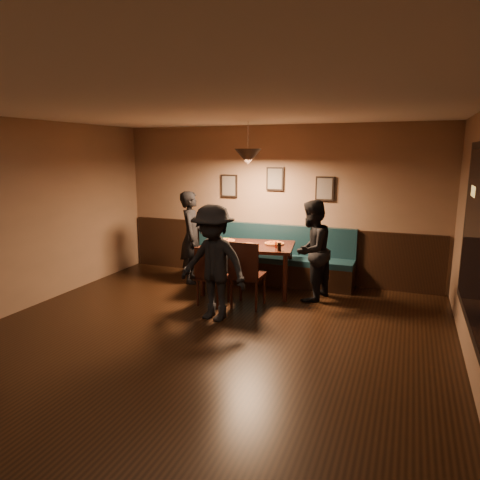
{
  "coord_description": "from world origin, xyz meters",
  "views": [
    {
      "loc": [
        2.29,
        -4.13,
        2.31
      ],
      "look_at": [
        -0.18,
        2.19,
        0.95
      ],
      "focal_mm": 32.61,
      "sensor_mm": 36.0,
      "label": 1
    }
  ],
  "objects_px": {
    "chair_near_right": "(248,274)",
    "soda_glass": "(279,247)",
    "booth_bench": "(270,255)",
    "diner_left": "(192,237)",
    "tabasco_bottle": "(276,244)",
    "dining_table": "(248,268)",
    "chair_near_left": "(213,275)",
    "diner_right": "(311,251)",
    "diner_front": "(213,263)"
  },
  "relations": [
    {
      "from": "chair_near_left",
      "to": "diner_front",
      "type": "bearing_deg",
      "value": -58.62
    },
    {
      "from": "tabasco_bottle",
      "to": "chair_near_right",
      "type": "bearing_deg",
      "value": -112.34
    },
    {
      "from": "diner_right",
      "to": "diner_left",
      "type": "bearing_deg",
      "value": -80.41
    },
    {
      "from": "tabasco_bottle",
      "to": "diner_front",
      "type": "bearing_deg",
      "value": -112.29
    },
    {
      "from": "diner_left",
      "to": "soda_glass",
      "type": "relative_size",
      "value": 12.38
    },
    {
      "from": "booth_bench",
      "to": "diner_left",
      "type": "xyz_separation_m",
      "value": [
        -1.31,
        -0.5,
        0.32
      ]
    },
    {
      "from": "booth_bench",
      "to": "diner_left",
      "type": "distance_m",
      "value": 1.44
    },
    {
      "from": "tabasco_bottle",
      "to": "diner_right",
      "type": "bearing_deg",
      "value": 6.78
    },
    {
      "from": "booth_bench",
      "to": "diner_right",
      "type": "distance_m",
      "value": 1.17
    },
    {
      "from": "chair_near_left",
      "to": "diner_left",
      "type": "height_order",
      "value": "diner_left"
    },
    {
      "from": "booth_bench",
      "to": "diner_front",
      "type": "relative_size",
      "value": 1.84
    },
    {
      "from": "diner_left",
      "to": "diner_right",
      "type": "distance_m",
      "value": 2.22
    },
    {
      "from": "diner_right",
      "to": "soda_glass",
      "type": "height_order",
      "value": "diner_right"
    },
    {
      "from": "diner_right",
      "to": "tabasco_bottle",
      "type": "xyz_separation_m",
      "value": [
        -0.56,
        -0.07,
        0.07
      ]
    },
    {
      "from": "soda_glass",
      "to": "tabasco_bottle",
      "type": "height_order",
      "value": "soda_glass"
    },
    {
      "from": "booth_bench",
      "to": "diner_front",
      "type": "distance_m",
      "value": 2.06
    },
    {
      "from": "chair_near_left",
      "to": "soda_glass",
      "type": "xyz_separation_m",
      "value": [
        0.9,
        0.52,
        0.42
      ]
    },
    {
      "from": "soda_glass",
      "to": "booth_bench",
      "type": "bearing_deg",
      "value": 115.53
    },
    {
      "from": "booth_bench",
      "to": "diner_right",
      "type": "xyz_separation_m",
      "value": [
        0.9,
        -0.69,
        0.3
      ]
    },
    {
      "from": "booth_bench",
      "to": "soda_glass",
      "type": "xyz_separation_m",
      "value": [
        0.45,
        -0.94,
        0.38
      ]
    },
    {
      "from": "dining_table",
      "to": "diner_left",
      "type": "distance_m",
      "value": 1.22
    },
    {
      "from": "booth_bench",
      "to": "diner_front",
      "type": "bearing_deg",
      "value": -95.08
    },
    {
      "from": "dining_table",
      "to": "soda_glass",
      "type": "relative_size",
      "value": 11.33
    },
    {
      "from": "booth_bench",
      "to": "diner_left",
      "type": "height_order",
      "value": "diner_left"
    },
    {
      "from": "diner_left",
      "to": "diner_front",
      "type": "height_order",
      "value": "diner_left"
    },
    {
      "from": "dining_table",
      "to": "diner_right",
      "type": "distance_m",
      "value": 1.15
    },
    {
      "from": "chair_near_left",
      "to": "diner_front",
      "type": "xyz_separation_m",
      "value": [
        0.27,
        -0.56,
        0.35
      ]
    },
    {
      "from": "booth_bench",
      "to": "dining_table",
      "type": "xyz_separation_m",
      "value": [
        -0.18,
        -0.66,
        -0.1
      ]
    },
    {
      "from": "booth_bench",
      "to": "chair_near_left",
      "type": "distance_m",
      "value": 1.53
    },
    {
      "from": "soda_glass",
      "to": "diner_front",
      "type": "bearing_deg",
      "value": -120.14
    },
    {
      "from": "diner_right",
      "to": "diner_front",
      "type": "xyz_separation_m",
      "value": [
        -1.08,
        -1.34,
        0.01
      ]
    },
    {
      "from": "chair_near_right",
      "to": "diner_right",
      "type": "height_order",
      "value": "diner_right"
    },
    {
      "from": "dining_table",
      "to": "soda_glass",
      "type": "bearing_deg",
      "value": -33.77
    },
    {
      "from": "diner_left",
      "to": "tabasco_bottle",
      "type": "height_order",
      "value": "diner_left"
    },
    {
      "from": "soda_glass",
      "to": "tabasco_bottle",
      "type": "xyz_separation_m",
      "value": [
        -0.11,
        0.19,
        -0.01
      ]
    },
    {
      "from": "booth_bench",
      "to": "soda_glass",
      "type": "bearing_deg",
      "value": -64.47
    },
    {
      "from": "chair_near_right",
      "to": "diner_right",
      "type": "bearing_deg",
      "value": 39.49
    },
    {
      "from": "chair_near_right",
      "to": "soda_glass",
      "type": "distance_m",
      "value": 0.66
    },
    {
      "from": "diner_right",
      "to": "booth_bench",
      "type": "bearing_deg",
      "value": -112.94
    },
    {
      "from": "soda_glass",
      "to": "dining_table",
      "type": "bearing_deg",
      "value": 156.01
    },
    {
      "from": "chair_near_right",
      "to": "tabasco_bottle",
      "type": "relative_size",
      "value": 8.93
    },
    {
      "from": "diner_right",
      "to": "tabasco_bottle",
      "type": "bearing_deg",
      "value": -68.78
    },
    {
      "from": "diner_front",
      "to": "soda_glass",
      "type": "bearing_deg",
      "value": 70.19
    },
    {
      "from": "chair_near_left",
      "to": "tabasco_bottle",
      "type": "xyz_separation_m",
      "value": [
        0.79,
        0.71,
        0.41
      ]
    },
    {
      "from": "dining_table",
      "to": "chair_near_right",
      "type": "height_order",
      "value": "chair_near_right"
    },
    {
      "from": "diner_front",
      "to": "tabasco_bottle",
      "type": "relative_size",
      "value": 14.05
    },
    {
      "from": "booth_bench",
      "to": "chair_near_left",
      "type": "height_order",
      "value": "booth_bench"
    },
    {
      "from": "diner_left",
      "to": "booth_bench",
      "type": "bearing_deg",
      "value": -87.96
    },
    {
      "from": "chair_near_right",
      "to": "soda_glass",
      "type": "xyz_separation_m",
      "value": [
        0.36,
        0.42,
        0.36
      ]
    },
    {
      "from": "chair_near_left",
      "to": "tabasco_bottle",
      "type": "height_order",
      "value": "tabasco_bottle"
    }
  ]
}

